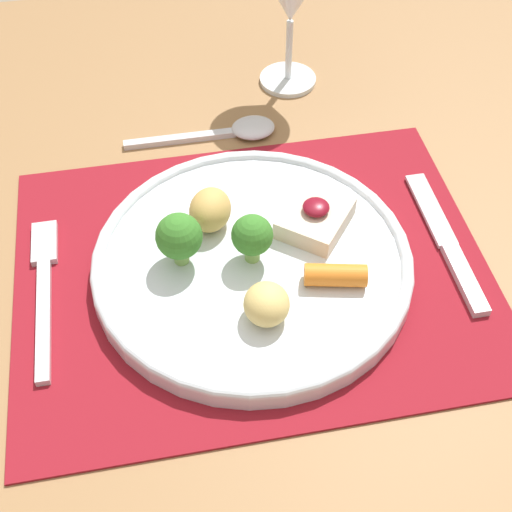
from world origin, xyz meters
TOP-DOWN VIEW (x-y plane):
  - dining_table at (0.00, 0.00)m, footprint 1.38×1.10m
  - placemat at (0.00, 0.00)m, footprint 0.44×0.35m
  - dinner_plate at (0.00, -0.00)m, footprint 0.30×0.30m
  - fork at (-0.19, 0.01)m, footprint 0.02×0.18m
  - knife at (0.19, -0.01)m, footprint 0.02×0.18m
  - spoon at (0.02, 0.20)m, footprint 0.17×0.04m

SIDE VIEW (x-z plane):
  - dining_table at x=0.00m, z-range 0.29..1.04m
  - placemat at x=0.00m, z-range 0.75..0.75m
  - spoon at x=0.02m, z-range 0.75..0.77m
  - fork at x=-0.19m, z-range 0.75..0.76m
  - knife at x=0.19m, z-range 0.75..0.76m
  - dinner_plate at x=0.00m, z-range 0.73..0.80m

